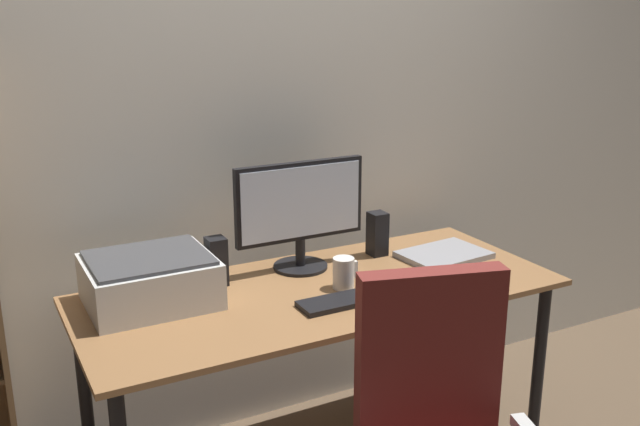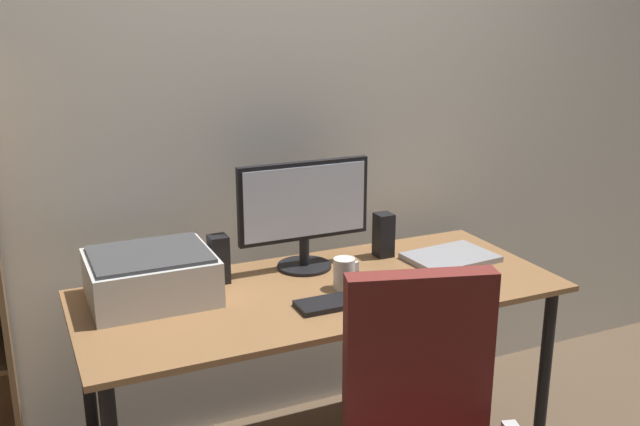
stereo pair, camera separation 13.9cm
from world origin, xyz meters
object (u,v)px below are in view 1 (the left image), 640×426
Objects in this scene: monitor at (300,208)px; speaker_left at (217,261)px; laptop at (444,255)px; coffee_mug at (344,273)px; speaker_right at (377,234)px; printer at (150,280)px; keyboard at (342,301)px; mouse at (400,288)px; desk at (321,310)px.

monitor is 0.36m from speaker_left.
coffee_mug is at bearing -175.42° from laptop.
speaker_right is at bearing 0.00° from speaker_left.
speaker_right is at bearing 3.19° from printer.
keyboard is at bearing -94.35° from monitor.
printer is at bearing 163.51° from coffee_mug.
coffee_mug is 0.34× the size of laptop.
laptop is at bearing 21.90° from mouse.
laptop is at bearing -16.24° from monitor.
printer is (-0.62, 0.18, 0.03)m from coffee_mug.
keyboard is 0.62m from printer.
printer is (-0.90, -0.05, -0.00)m from speaker_right.
desk is 0.29m from mouse.
laptop is (0.49, 0.08, -0.04)m from coffee_mug.
speaker_right is (-0.21, 0.15, 0.07)m from laptop.
keyboard is at bearing 167.40° from mouse.
coffee_mug is 0.64× the size of speaker_right.
printer is (-0.76, 0.31, 0.06)m from mouse.
monitor reaches higher than speaker_left.
laptop is at bearing -9.75° from speaker_left.
laptop is at bearing 5.08° from desk.
speaker_right is at bearing 44.17° from keyboard.
desk is 9.67× the size of speaker_right.
speaker_right is (0.65, 0.00, 0.00)m from speaker_left.
coffee_mug is 0.37m from speaker_right.
printer is (-0.57, -0.06, -0.15)m from monitor.
desk is 4.11× the size of printer.
speaker_left is 0.43× the size of printer.
coffee_mug is at bearing -140.46° from speaker_right.
printer is (-1.11, 0.10, 0.07)m from laptop.
monitor reaches higher than speaker_right.
printer is at bearing -176.81° from speaker_right.
printer reaches higher than mouse.
speaker_right reaches higher than mouse.
desk is at bearing -33.40° from speaker_left.
mouse is (0.22, -0.01, 0.01)m from keyboard.
speaker_right is (0.14, 0.36, 0.07)m from mouse.
desk is at bearing 179.91° from laptop.
speaker_right is at bearing 139.54° from laptop.
monitor is at bearing 85.39° from keyboard.
coffee_mug reaches higher than laptop.
speaker_left is at bearing 11.53° from printer.
mouse is at bearing -110.87° from speaker_right.
laptop reaches higher than desk.
desk is at bearing -97.24° from monitor.
speaker_right reaches higher than printer.
coffee_mug reaches higher than desk.
coffee_mug is at bearing 129.54° from mouse.
coffee_mug is 0.50m from laptop.
laptop reaches higher than keyboard.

